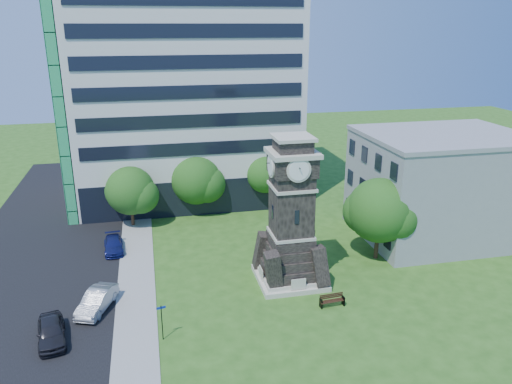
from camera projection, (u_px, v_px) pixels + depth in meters
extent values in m
plane|color=#2A5418|center=(260.00, 296.00, 39.16)|extent=(160.00, 160.00, 0.00)
cube|color=gray|center=(136.00, 278.00, 41.83)|extent=(3.00, 70.00, 0.06)
cube|color=black|center=(28.00, 289.00, 40.10)|extent=(14.00, 80.00, 0.02)
cube|color=beige|center=(290.00, 277.00, 41.56)|extent=(5.40, 5.40, 0.40)
cube|color=beige|center=(290.00, 274.00, 41.45)|extent=(4.80, 4.80, 0.30)
cube|color=black|center=(292.00, 198.00, 39.32)|extent=(3.00, 3.00, 6.40)
cube|color=beige|center=(291.00, 233.00, 40.28)|extent=(3.25, 3.25, 0.25)
cube|color=beige|center=(292.00, 186.00, 39.00)|extent=(3.25, 3.25, 0.25)
cube|color=black|center=(297.00, 217.00, 38.23)|extent=(0.35, 0.08, 1.10)
cube|color=black|center=(292.00, 164.00, 38.42)|extent=(3.30, 3.30, 1.60)
cube|color=beige|center=(293.00, 153.00, 38.13)|extent=(3.70, 3.70, 0.35)
cylinder|color=white|center=(299.00, 170.00, 36.78)|extent=(1.56, 0.06, 1.56)
cylinder|color=white|center=(270.00, 166.00, 38.06)|extent=(0.06, 1.56, 1.56)
cube|color=black|center=(293.00, 145.00, 37.94)|extent=(2.60, 2.60, 0.90)
cube|color=beige|center=(293.00, 137.00, 37.75)|extent=(3.00, 3.00, 0.25)
cube|color=silver|center=(185.00, 80.00, 58.11)|extent=(25.00, 15.00, 28.00)
cube|color=black|center=(196.00, 197.00, 55.30)|extent=(24.50, 0.80, 4.00)
cube|color=gray|center=(440.00, 187.00, 49.05)|extent=(15.00, 12.00, 10.00)
cube|color=gray|center=(446.00, 135.00, 47.39)|extent=(15.20, 12.20, 0.40)
imported|color=black|center=(51.00, 331.00, 33.35)|extent=(2.51, 4.61, 1.49)
imported|color=#919498|center=(97.00, 301.00, 37.04)|extent=(3.09, 4.81, 1.50)
imported|color=#131955|center=(114.00, 245.00, 46.70)|extent=(2.02, 4.30, 1.21)
imported|color=#47474C|center=(407.00, 248.00, 46.07)|extent=(4.51, 2.42, 1.20)
cube|color=black|center=(321.00, 303.00, 37.39)|extent=(0.06, 0.48, 0.74)
cube|color=black|center=(343.00, 301.00, 37.76)|extent=(0.06, 0.48, 0.74)
cube|color=black|center=(332.00, 301.00, 37.54)|extent=(1.90, 0.51, 0.04)
cube|color=black|center=(331.00, 296.00, 37.66)|extent=(1.90, 0.04, 0.42)
cylinder|color=black|center=(162.00, 323.00, 33.33)|extent=(0.06, 0.06, 2.61)
cube|color=#0D3D95|center=(161.00, 308.00, 32.96)|extent=(0.63, 0.04, 0.16)
cylinder|color=#332114|center=(132.00, 215.00, 52.48)|extent=(0.33, 0.33, 2.25)
sphere|color=#285C1B|center=(130.00, 191.00, 51.60)|extent=(5.06, 5.06, 5.06)
sphere|color=#285C1B|center=(141.00, 196.00, 51.48)|extent=(3.79, 3.79, 3.79)
sphere|color=#285C1B|center=(122.00, 192.00, 52.08)|extent=(3.54, 3.54, 3.54)
cylinder|color=#332114|center=(197.00, 204.00, 55.85)|extent=(0.38, 0.38, 2.32)
sphere|color=#1E5118|center=(196.00, 179.00, 54.94)|extent=(5.57, 5.57, 5.57)
sphere|color=#1E5118|center=(207.00, 184.00, 54.80)|extent=(4.17, 4.17, 4.17)
sphere|color=#1E5118|center=(187.00, 180.00, 55.47)|extent=(3.90, 3.90, 3.90)
cylinder|color=#332114|center=(265.00, 199.00, 57.00)|extent=(0.35, 0.35, 2.44)
sphere|color=#245B1B|center=(265.00, 174.00, 56.04)|extent=(4.21, 4.21, 4.21)
sphere|color=#245B1B|center=(273.00, 179.00, 55.97)|extent=(3.16, 3.16, 3.16)
sphere|color=#245B1B|center=(258.00, 176.00, 56.46)|extent=(2.95, 2.95, 2.95)
cylinder|color=#332114|center=(377.00, 244.00, 45.09)|extent=(0.37, 0.37, 2.69)
sphere|color=#27681E|center=(379.00, 210.00, 44.03)|extent=(5.77, 5.77, 5.77)
sphere|color=#27681E|center=(394.00, 217.00, 43.90)|extent=(4.33, 4.33, 4.33)
sphere|color=#27681E|center=(365.00, 211.00, 44.59)|extent=(4.04, 4.04, 4.04)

